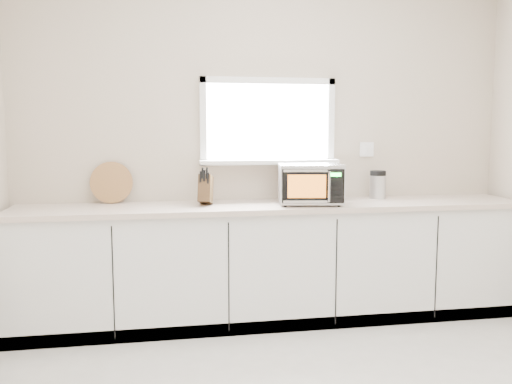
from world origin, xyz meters
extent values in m
cube|color=#BDAF96|center=(0.00, 2.00, 1.35)|extent=(4.00, 0.02, 2.70)
cube|color=white|center=(0.00, 1.99, 1.55)|extent=(1.00, 0.02, 0.60)
cube|color=white|center=(0.00, 1.92, 1.23)|extent=(1.12, 0.16, 0.03)
cube|color=white|center=(0.00, 1.97, 1.88)|extent=(1.10, 0.04, 0.05)
cube|color=white|center=(0.00, 1.97, 1.23)|extent=(1.10, 0.04, 0.05)
cube|color=white|center=(-0.53, 1.97, 1.55)|extent=(0.05, 0.04, 0.70)
cube|color=white|center=(0.53, 1.97, 1.55)|extent=(0.05, 0.04, 0.70)
cube|color=white|center=(0.85, 1.99, 1.32)|extent=(0.12, 0.01, 0.12)
cube|color=silver|center=(0.00, 1.70, 0.44)|extent=(3.92, 0.60, 0.88)
cube|color=beige|center=(0.00, 1.69, 0.90)|extent=(3.92, 0.64, 0.04)
cylinder|color=black|center=(0.04, 1.52, 0.93)|extent=(0.02, 0.02, 0.01)
cylinder|color=black|center=(0.09, 1.80, 0.93)|extent=(0.02, 0.02, 0.01)
cylinder|color=black|center=(0.43, 1.46, 0.93)|extent=(0.02, 0.02, 0.01)
cylinder|color=black|center=(0.48, 1.74, 0.93)|extent=(0.02, 0.02, 0.01)
cube|color=#B7BABF|center=(0.26, 1.63, 1.08)|extent=(0.53, 0.43, 0.28)
cube|color=black|center=(0.23, 1.44, 1.08)|extent=(0.45, 0.09, 0.25)
cube|color=orange|center=(0.18, 1.45, 1.08)|extent=(0.28, 0.05, 0.17)
cylinder|color=silver|center=(0.34, 1.40, 1.08)|extent=(0.02, 0.02, 0.22)
cube|color=black|center=(0.39, 1.41, 1.08)|extent=(0.11, 0.02, 0.24)
cube|color=#19FF33|center=(0.39, 1.41, 1.16)|extent=(0.08, 0.02, 0.03)
cube|color=silver|center=(0.26, 1.63, 1.22)|extent=(0.53, 0.43, 0.01)
cube|color=#4E381C|center=(-0.53, 1.73, 1.04)|extent=(0.14, 0.22, 0.24)
cube|color=black|center=(-0.57, 1.69, 1.14)|extent=(0.02, 0.04, 0.09)
cube|color=black|center=(-0.54, 1.68, 1.14)|extent=(0.02, 0.04, 0.09)
cube|color=black|center=(-0.52, 1.67, 1.13)|extent=(0.02, 0.04, 0.09)
cube|color=black|center=(-0.56, 1.69, 1.16)|extent=(0.02, 0.04, 0.09)
cube|color=black|center=(-0.52, 1.68, 1.16)|extent=(0.02, 0.04, 0.09)
cylinder|color=#905B37|center=(-1.24, 1.94, 1.08)|extent=(0.32, 0.08, 0.32)
cylinder|color=#B7BABF|center=(0.90, 1.86, 1.01)|extent=(0.16, 0.16, 0.19)
cylinder|color=black|center=(0.90, 1.86, 1.13)|extent=(0.15, 0.15, 0.04)
camera|label=1|loc=(-0.87, -2.34, 1.49)|focal=38.00mm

